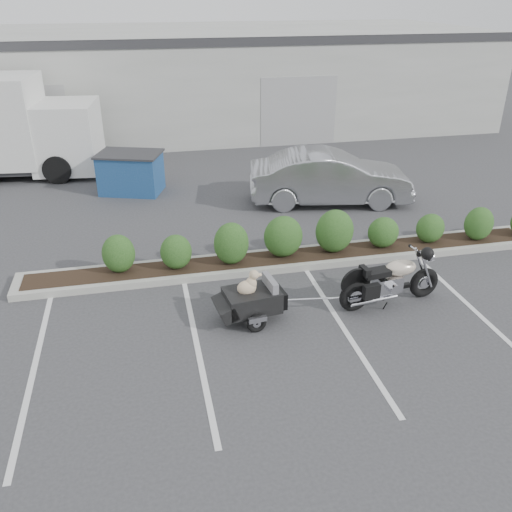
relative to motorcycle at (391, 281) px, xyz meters
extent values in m
plane|color=#38383A|center=(-2.38, -0.05, -0.51)|extent=(90.00, 90.00, 0.00)
cube|color=#9E9E93|center=(-1.38, 2.15, -0.43)|extent=(12.00, 1.00, 0.15)
cube|color=#9EA099|center=(-2.38, 16.95, 1.49)|extent=(26.00, 10.00, 4.00)
torus|color=black|center=(-0.77, -0.08, -0.19)|extent=(0.65, 0.24, 0.64)
torus|color=black|center=(0.78, 0.12, -0.19)|extent=(0.65, 0.24, 0.64)
cylinder|color=silver|center=(-0.77, -0.08, -0.19)|extent=(0.28, 0.15, 0.27)
cylinder|color=silver|center=(0.78, 0.12, -0.19)|extent=(0.24, 0.12, 0.23)
cylinder|color=silver|center=(0.73, 0.02, 0.16)|extent=(0.41, 0.10, 0.84)
cylinder|color=silver|center=(0.70, 0.21, 0.16)|extent=(0.41, 0.10, 0.84)
cylinder|color=silver|center=(0.56, 0.09, 0.52)|extent=(0.11, 0.66, 0.03)
cylinder|color=silver|center=(0.83, 0.13, 0.37)|extent=(0.13, 0.18, 0.17)
sphere|color=black|center=(0.56, -0.19, 0.63)|extent=(0.28, 0.28, 0.25)
cube|color=silver|center=(-0.07, 0.01, -0.05)|extent=(0.56, 0.39, 0.32)
cube|color=black|center=(0.03, 0.03, -0.17)|extent=(0.86, 0.20, 0.08)
ellipsoid|color=beige|center=(0.19, 0.05, 0.25)|extent=(0.67, 0.43, 0.31)
cube|color=black|center=(-0.35, -0.02, 0.23)|extent=(0.55, 0.35, 0.11)
cube|color=black|center=(-0.60, -0.05, 0.32)|extent=(0.15, 0.30, 0.15)
cylinder|color=silver|center=(-0.42, -0.20, -0.26)|extent=(1.00, 0.21, 0.09)
cylinder|color=silver|center=(-0.47, 0.14, -0.26)|extent=(1.00, 0.21, 0.09)
cube|color=black|center=(-0.55, -0.32, 0.02)|extent=(0.34, 0.17, 0.29)
cube|color=black|center=(-2.77, 0.02, -0.08)|extent=(1.08, 0.80, 0.40)
cube|color=slate|center=(-2.41, 0.06, 0.18)|extent=(0.19, 0.60, 0.29)
cube|color=slate|center=(-2.72, 0.03, 0.02)|extent=(0.73, 0.67, 0.04)
cube|color=black|center=(-3.29, -0.05, -0.15)|extent=(0.44, 0.72, 0.35)
cube|color=black|center=(-2.24, 0.09, -0.13)|extent=(0.25, 0.50, 0.32)
torus|color=black|center=(-2.77, -0.38, -0.34)|extent=(0.38, 0.15, 0.37)
torus|color=black|center=(-2.87, 0.41, -0.34)|extent=(0.38, 0.15, 0.37)
cube|color=silver|center=(-2.76, -0.43, -0.22)|extent=(0.35, 0.12, 0.10)
cube|color=silver|center=(-2.87, 0.46, -0.22)|extent=(0.35, 0.12, 0.10)
cylinder|color=black|center=(-2.82, 0.01, -0.34)|extent=(0.14, 0.85, 0.04)
cylinder|color=silver|center=(-2.02, 0.11, -0.19)|extent=(0.57, 0.10, 0.03)
ellipsoid|color=#CEB28B|center=(-2.87, 0.02, 0.19)|extent=(0.38, 0.28, 0.29)
ellipsoid|color=#CEB28B|center=(-2.78, 0.03, 0.27)|extent=(0.23, 0.22, 0.26)
sphere|color=#CEB28B|center=(-2.72, 0.04, 0.44)|extent=(0.20, 0.20, 0.18)
ellipsoid|color=#CEB28B|center=(-2.64, 0.05, 0.42)|extent=(0.14, 0.09, 0.07)
sphere|color=black|center=(-2.58, 0.05, 0.42)|extent=(0.04, 0.04, 0.03)
ellipsoid|color=#CEB28B|center=(-2.75, -0.02, 0.46)|extent=(0.05, 0.04, 0.10)
ellipsoid|color=#CEB28B|center=(-2.77, 0.08, 0.46)|extent=(0.05, 0.04, 0.10)
cylinder|color=#CEB28B|center=(-2.74, -0.02, 0.09)|extent=(0.05, 0.05, 0.11)
cylinder|color=#CEB28B|center=(-2.76, 0.09, 0.09)|extent=(0.05, 0.05, 0.11)
imported|color=#9E9EA4|center=(0.70, 5.60, 0.25)|extent=(4.77, 2.37, 1.50)
cube|color=navy|center=(-4.86, 7.74, 0.08)|extent=(2.03, 1.67, 1.16)
cube|color=#2D2D30|center=(-4.86, 7.74, 0.68)|extent=(2.15, 1.79, 0.06)
cube|color=silver|center=(-6.82, 10.16, 0.73)|extent=(2.22, 2.48, 2.17)
cube|color=black|center=(-6.82, 10.16, 0.43)|extent=(0.29, 1.87, 0.99)
cube|color=#2D2D30|center=(-9.08, 10.42, -0.16)|extent=(7.12, 2.95, 0.20)
cylinder|color=black|center=(-7.14, 9.10, -0.06)|extent=(0.91, 0.38, 0.89)
cylinder|color=black|center=(-6.89, 11.26, -0.06)|extent=(0.91, 0.38, 0.89)
cylinder|color=black|center=(-9.15, 11.52, -0.06)|extent=(0.91, 0.38, 0.89)
camera|label=1|loc=(-4.54, -8.41, 5.13)|focal=38.00mm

